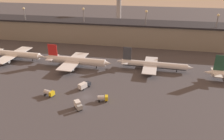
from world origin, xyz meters
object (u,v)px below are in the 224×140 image
at_px(airplane_2, 153,65).
at_px(service_vehicle_1, 103,98).
at_px(service_vehicle_0, 84,85).
at_px(service_vehicle_3, 49,93).
at_px(control_tower, 119,2).
at_px(airplane_1, 76,61).
at_px(service_vehicle_2, 78,105).
at_px(airplane_0, 15,54).

relative_size(airplane_2, service_vehicle_1, 9.07).
height_order(service_vehicle_0, service_vehicle_3, service_vehicle_0).
bearing_deg(service_vehicle_3, control_tower, 102.08).
bearing_deg(service_vehicle_3, airplane_1, 105.82).
height_order(airplane_2, service_vehicle_2, airplane_2).
height_order(service_vehicle_1, service_vehicle_2, service_vehicle_2).
distance_m(service_vehicle_1, control_tower, 135.17).
bearing_deg(service_vehicle_1, service_vehicle_3, 169.24).
bearing_deg(airplane_0, service_vehicle_2, -35.94).
bearing_deg(service_vehicle_2, control_tower, 142.83).
height_order(airplane_2, service_vehicle_0, airplane_2).
height_order(airplane_0, airplane_2, airplane_0).
bearing_deg(service_vehicle_0, airplane_2, -19.90).
xyz_separation_m(airplane_0, airplane_1, (42.69, -3.81, 0.21)).
relative_size(service_vehicle_1, service_vehicle_3, 0.90).
bearing_deg(service_vehicle_0, service_vehicle_1, -101.84).
bearing_deg(service_vehicle_1, service_vehicle_2, -150.63).
distance_m(service_vehicle_0, control_tower, 124.96).
relative_size(service_vehicle_1, control_tower, 0.11).
distance_m(service_vehicle_2, service_vehicle_3, 18.02).
height_order(airplane_0, service_vehicle_3, airplane_0).
xyz_separation_m(airplane_2, control_tower, (-35.61, 93.26, 22.94)).
height_order(airplane_0, service_vehicle_2, airplane_0).
bearing_deg(airplane_0, airplane_2, 2.34).
xyz_separation_m(service_vehicle_0, service_vehicle_1, (11.54, -9.58, -0.13)).
xyz_separation_m(service_vehicle_0, service_vehicle_2, (2.82, -17.08, 0.06)).
height_order(airplane_0, service_vehicle_0, airplane_0).
bearing_deg(airplane_1, service_vehicle_2, -67.01).
bearing_deg(control_tower, airplane_2, -69.10).
xyz_separation_m(airplane_0, control_tower, (52.55, 93.40, 22.58)).
xyz_separation_m(airplane_0, service_vehicle_3, (42.25, -38.96, -1.89)).
distance_m(airplane_2, service_vehicle_1, 44.03).
height_order(service_vehicle_1, service_vehicle_3, service_vehicle_1).
height_order(service_vehicle_0, control_tower, control_tower).
bearing_deg(service_vehicle_0, service_vehicle_2, -142.77).
bearing_deg(service_vehicle_0, airplane_0, 90.36).
bearing_deg(airplane_2, service_vehicle_0, -135.51).
bearing_deg(service_vehicle_2, airplane_0, -167.90).
bearing_deg(control_tower, service_vehicle_3, -94.45).
height_order(airplane_1, service_vehicle_0, airplane_1).
distance_m(airplane_0, service_vehicle_3, 57.50).
relative_size(airplane_0, airplane_2, 0.93).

